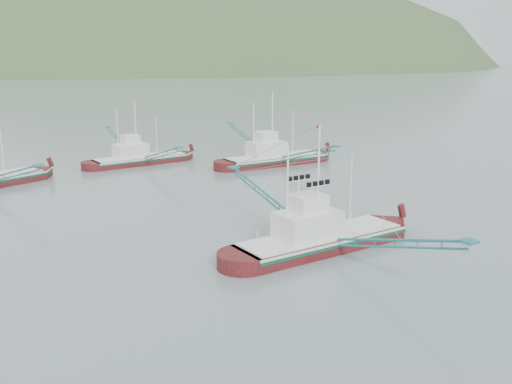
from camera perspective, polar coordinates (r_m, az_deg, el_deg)
ground at (r=41.93m, az=4.46°, el=-5.91°), size 1200.00×1200.00×0.00m
main_boat at (r=41.90m, az=6.35°, el=-3.90°), size 13.66×24.65×9.97m
bg_boat_right at (r=73.36m, az=1.78°, el=3.81°), size 13.80×24.78×10.02m
bg_boat_far at (r=75.18m, az=-11.66°, el=3.66°), size 12.32×22.09×8.94m
headland_right at (r=531.73m, az=-2.99°, el=12.29°), size 684.00×432.00×306.00m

